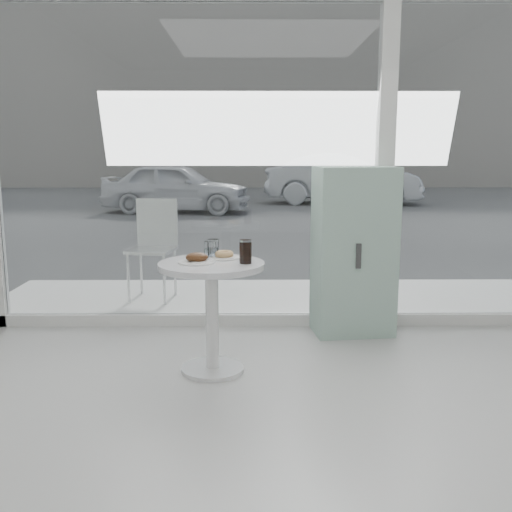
{
  "coord_description": "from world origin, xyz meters",
  "views": [
    {
      "loc": [
        -0.23,
        -1.88,
        1.49
      ],
      "look_at": [
        -0.2,
        1.7,
        0.85
      ],
      "focal_mm": 40.0,
      "sensor_mm": 36.0,
      "label": 1
    }
  ],
  "objects_px": {
    "mint_cabinet": "(354,251)",
    "cola_glass": "(246,252)",
    "plate_donut": "(224,256)",
    "water_tumbler_a": "(209,250)",
    "water_tumbler_b": "(213,250)",
    "car_silver": "(343,179)",
    "car_white": "(177,187)",
    "plate_fritter": "(197,259)",
    "main_table": "(212,294)",
    "patio_chair": "(154,242)"
  },
  "relations": [
    {
      "from": "water_tumbler_a",
      "to": "water_tumbler_b",
      "type": "distance_m",
      "value": 0.04
    },
    {
      "from": "car_white",
      "to": "water_tumbler_b",
      "type": "relative_size",
      "value": 28.67
    },
    {
      "from": "patio_chair",
      "to": "plate_donut",
      "type": "height_order",
      "value": "patio_chair"
    },
    {
      "from": "water_tumbler_b",
      "to": "cola_glass",
      "type": "height_order",
      "value": "cola_glass"
    },
    {
      "from": "plate_donut",
      "to": "water_tumbler_a",
      "type": "relative_size",
      "value": 1.97
    },
    {
      "from": "car_silver",
      "to": "plate_donut",
      "type": "relative_size",
      "value": 20.53
    },
    {
      "from": "car_white",
      "to": "water_tumbler_b",
      "type": "bearing_deg",
      "value": -162.96
    },
    {
      "from": "main_table",
      "to": "water_tumbler_b",
      "type": "xyz_separation_m",
      "value": [
        0.0,
        0.18,
        0.28
      ]
    },
    {
      "from": "main_table",
      "to": "car_white",
      "type": "bearing_deg",
      "value": 98.58
    },
    {
      "from": "patio_chair",
      "to": "car_white",
      "type": "height_order",
      "value": "car_white"
    },
    {
      "from": "car_silver",
      "to": "plate_fritter",
      "type": "distance_m",
      "value": 13.92
    },
    {
      "from": "patio_chair",
      "to": "plate_fritter",
      "type": "xyz_separation_m",
      "value": [
        0.63,
        -1.95,
        0.18
      ]
    },
    {
      "from": "mint_cabinet",
      "to": "water_tumbler_a",
      "type": "relative_size",
      "value": 12.24
    },
    {
      "from": "plate_fritter",
      "to": "plate_donut",
      "type": "bearing_deg",
      "value": 44.13
    },
    {
      "from": "water_tumbler_a",
      "to": "cola_glass",
      "type": "bearing_deg",
      "value": -41.13
    },
    {
      "from": "patio_chair",
      "to": "cola_glass",
      "type": "relative_size",
      "value": 6.29
    },
    {
      "from": "car_silver",
      "to": "patio_chair",
      "type": "bearing_deg",
      "value": 169.81
    },
    {
      "from": "main_table",
      "to": "mint_cabinet",
      "type": "distance_m",
      "value": 1.43
    },
    {
      "from": "patio_chair",
      "to": "water_tumbler_b",
      "type": "height_order",
      "value": "patio_chair"
    },
    {
      "from": "car_silver",
      "to": "water_tumbler_a",
      "type": "height_order",
      "value": "car_silver"
    },
    {
      "from": "water_tumbler_a",
      "to": "water_tumbler_b",
      "type": "xyz_separation_m",
      "value": [
        0.03,
        -0.02,
        0.01
      ]
    },
    {
      "from": "plate_donut",
      "to": "cola_glass",
      "type": "distance_m",
      "value": 0.24
    },
    {
      "from": "main_table",
      "to": "plate_donut",
      "type": "relative_size",
      "value": 3.44
    },
    {
      "from": "main_table",
      "to": "car_silver",
      "type": "height_order",
      "value": "car_silver"
    },
    {
      "from": "patio_chair",
      "to": "plate_donut",
      "type": "xyz_separation_m",
      "value": [
        0.8,
        -1.78,
        0.18
      ]
    },
    {
      "from": "main_table",
      "to": "water_tumbler_a",
      "type": "relative_size",
      "value": 6.78
    },
    {
      "from": "main_table",
      "to": "plate_fritter",
      "type": "distance_m",
      "value": 0.26
    },
    {
      "from": "mint_cabinet",
      "to": "cola_glass",
      "type": "xyz_separation_m",
      "value": [
        -0.89,
        -0.91,
        0.15
      ]
    },
    {
      "from": "patio_chair",
      "to": "car_silver",
      "type": "height_order",
      "value": "car_silver"
    },
    {
      "from": "plate_donut",
      "to": "cola_glass",
      "type": "relative_size",
      "value": 1.42
    },
    {
      "from": "car_silver",
      "to": "water_tumbler_b",
      "type": "bearing_deg",
      "value": 174.92
    },
    {
      "from": "water_tumbler_a",
      "to": "main_table",
      "type": "bearing_deg",
      "value": -81.66
    },
    {
      "from": "mint_cabinet",
      "to": "water_tumbler_b",
      "type": "height_order",
      "value": "mint_cabinet"
    },
    {
      "from": "main_table",
      "to": "water_tumbler_b",
      "type": "bearing_deg",
      "value": 89.54
    },
    {
      "from": "plate_donut",
      "to": "main_table",
      "type": "bearing_deg",
      "value": -118.77
    },
    {
      "from": "plate_fritter",
      "to": "mint_cabinet",
      "type": "bearing_deg",
      "value": 36.62
    },
    {
      "from": "plate_fritter",
      "to": "water_tumbler_b",
      "type": "distance_m",
      "value": 0.22
    },
    {
      "from": "water_tumbler_a",
      "to": "car_silver",
      "type": "bearing_deg",
      "value": 77.09
    },
    {
      "from": "patio_chair",
      "to": "car_silver",
      "type": "distance_m",
      "value": 12.21
    },
    {
      "from": "car_white",
      "to": "car_silver",
      "type": "height_order",
      "value": "car_silver"
    },
    {
      "from": "car_silver",
      "to": "plate_fritter",
      "type": "height_order",
      "value": "car_silver"
    },
    {
      "from": "plate_donut",
      "to": "water_tumbler_b",
      "type": "distance_m",
      "value": 0.09
    },
    {
      "from": "water_tumbler_a",
      "to": "mint_cabinet",
      "type": "bearing_deg",
      "value": 30.64
    },
    {
      "from": "patio_chair",
      "to": "water_tumbler_a",
      "type": "bearing_deg",
      "value": -59.21
    },
    {
      "from": "car_white",
      "to": "water_tumbler_a",
      "type": "distance_m",
      "value": 10.92
    },
    {
      "from": "mint_cabinet",
      "to": "patio_chair",
      "type": "relative_size",
      "value": 1.4
    },
    {
      "from": "car_white",
      "to": "plate_donut",
      "type": "bearing_deg",
      "value": -162.58
    },
    {
      "from": "patio_chair",
      "to": "plate_fritter",
      "type": "bearing_deg",
      "value": -63.12
    },
    {
      "from": "car_white",
      "to": "patio_chair",
      "type": "bearing_deg",
      "value": -165.76
    },
    {
      "from": "water_tumbler_a",
      "to": "water_tumbler_b",
      "type": "height_order",
      "value": "water_tumbler_b"
    }
  ]
}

